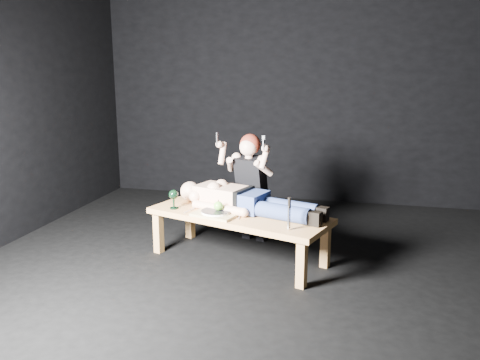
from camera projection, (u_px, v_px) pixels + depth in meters
The scene contains 13 objects.
ground at pixel (247, 268), 4.44m from camera, with size 5.00×5.00×0.00m, color black.
back_wall at pixel (290, 87), 6.47m from camera, with size 5.00×5.00×0.00m, color black.
table at pixel (239, 236), 4.61m from camera, with size 1.68×0.63×0.45m, color tan.
lying_man at pixel (249, 198), 4.58m from camera, with size 1.59×0.48×0.25m, color #D3A686, non-canonical shape.
kneeling_woman at pixel (254, 186), 5.05m from camera, with size 0.61×0.69×1.15m, color black, non-canonical shape.
serving_tray at pixel (216, 214), 4.48m from camera, with size 0.39×0.28×0.02m, color tan.
plate at pixel (216, 212), 4.48m from camera, with size 0.26×0.26×0.02m, color white.
apple at pixel (218, 206), 4.47m from camera, with size 0.09×0.09×0.09m, color #4EA025.
goblet at pixel (174, 199), 4.67m from camera, with size 0.09×0.09×0.18m, color black, non-canonical shape.
fork_flat at pixel (190, 211), 4.62m from camera, with size 0.02×0.18×0.01m, color #B2B2B7.
knife_flat at pixel (231, 218), 4.41m from camera, with size 0.02×0.18×0.01m, color #B2B2B7.
spoon_flat at pixel (240, 216), 4.45m from camera, with size 0.02×0.18×0.01m, color #B2B2B7.
carving_knife at pixel (289, 214), 4.06m from camera, with size 0.04×0.04×0.28m, color #B2B2B7, non-canonical shape.
Camera 1 is at (0.93, -4.05, 1.77)m, focal length 37.25 mm.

